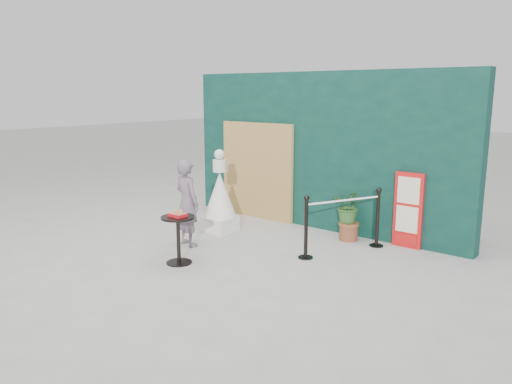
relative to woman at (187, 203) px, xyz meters
name	(u,v)px	position (x,y,z in m)	size (l,w,h in m)	color
ground	(206,269)	(1.09, -0.66, -0.75)	(60.00, 60.00, 0.00)	#ADAAA5
back_wall	(320,151)	(1.09, 2.49, 0.75)	(6.00, 0.30, 3.00)	black
bamboo_fence	(257,171)	(-0.31, 2.28, 0.25)	(1.80, 0.08, 2.00)	tan
woman	(187,203)	(0.00, 0.00, 0.00)	(0.55, 0.36, 1.51)	slate
menu_board	(408,210)	(2.99, 2.29, -0.10)	(0.50, 0.07, 1.30)	red
statue	(220,198)	(-0.16, 0.98, -0.11)	(0.61, 0.61, 1.58)	white
cafe_table	(178,232)	(0.58, -0.73, -0.26)	(0.52, 0.52, 0.75)	black
food_basket	(178,214)	(0.58, -0.73, 0.03)	(0.26, 0.19, 0.11)	red
planter	(349,211)	(2.02, 2.03, -0.21)	(0.55, 0.47, 0.93)	brown
stanchion_barrier	(343,223)	(2.27, 1.37, -0.26)	(0.84, 1.54, 1.03)	black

